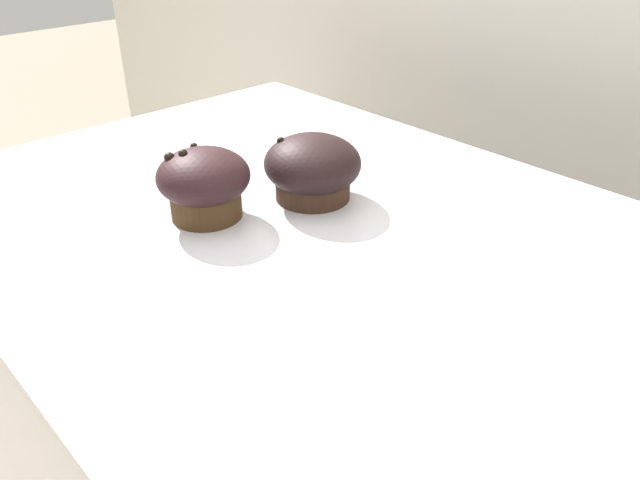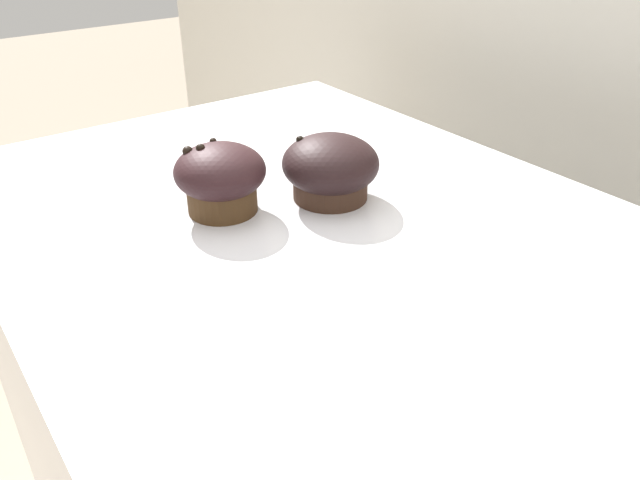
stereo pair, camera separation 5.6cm
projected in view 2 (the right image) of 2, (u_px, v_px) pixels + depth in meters
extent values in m
cylinder|color=#372218|center=(330.00, 181.00, 0.72)|extent=(0.09, 0.09, 0.04)
ellipsoid|color=black|center=(331.00, 163.00, 0.71)|extent=(0.11, 0.11, 0.06)
sphere|color=black|center=(300.00, 140.00, 0.71)|extent=(0.01, 0.01, 0.01)
cylinder|color=#412B17|center=(222.00, 191.00, 0.69)|extent=(0.08, 0.08, 0.05)
ellipsoid|color=black|center=(220.00, 171.00, 0.68)|extent=(0.10, 0.10, 0.06)
sphere|color=black|center=(188.00, 151.00, 0.67)|extent=(0.01, 0.01, 0.01)
sphere|color=black|center=(213.00, 141.00, 0.69)|extent=(0.01, 0.01, 0.01)
sphere|color=black|center=(201.00, 148.00, 0.66)|extent=(0.01, 0.01, 0.01)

